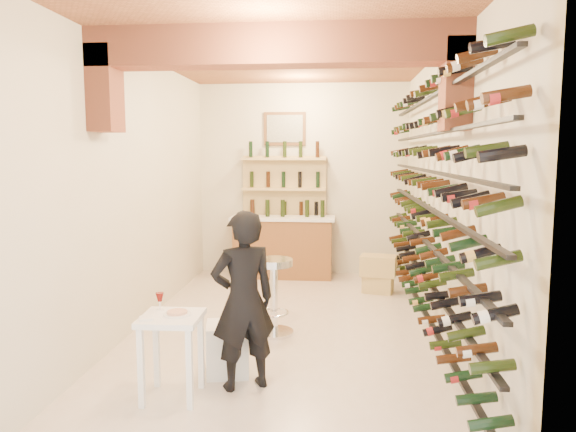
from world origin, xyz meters
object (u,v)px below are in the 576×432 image
object	(u,v)px
wine_rack	(423,198)
crate_lower	(378,284)
tasting_table	(171,330)
chrome_barstool	(274,291)
white_stool	(228,349)
person	(243,300)
back_counter	(283,245)

from	to	relation	value
wine_rack	crate_lower	size ratio (longest dim) A/B	13.38
tasting_table	wine_rack	bearing A→B (deg)	36.70
tasting_table	chrome_barstool	bearing A→B (deg)	66.81
tasting_table	white_stool	distance (m)	0.72
white_stool	person	world-z (taller)	person
wine_rack	white_stool	distance (m)	2.68
back_counter	tasting_table	world-z (taller)	back_counter
white_stool	crate_lower	bearing A→B (deg)	62.08
back_counter	tasting_table	distance (m)	4.48
wine_rack	chrome_barstool	bearing A→B (deg)	-174.59
white_stool	wine_rack	bearing A→B (deg)	33.32
back_counter	crate_lower	bearing A→B (deg)	-30.37
tasting_table	chrome_barstool	world-z (taller)	chrome_barstool
wine_rack	crate_lower	xyz separation A→B (m)	(-0.33, 1.77, -1.42)
wine_rack	crate_lower	distance (m)	2.29
tasting_table	crate_lower	distance (m)	4.11
back_counter	crate_lower	world-z (taller)	back_counter
person	chrome_barstool	world-z (taller)	person
white_stool	chrome_barstool	bearing A→B (deg)	74.99
white_stool	crate_lower	size ratio (longest dim) A/B	1.12
person	chrome_barstool	bearing A→B (deg)	-121.53
back_counter	chrome_barstool	bearing A→B (deg)	-86.29
white_stool	chrome_barstool	distance (m)	1.20
person	chrome_barstool	size ratio (longest dim) A/B	1.81
tasting_table	person	bearing A→B (deg)	22.11
back_counter	white_stool	xyz separation A→B (m)	(-0.12, -3.93, -0.29)
chrome_barstool	crate_lower	bearing A→B (deg)	55.67
tasting_table	crate_lower	bearing A→B (deg)	59.77
crate_lower	wine_rack	bearing A→B (deg)	-79.33
tasting_table	person	world-z (taller)	person
chrome_barstool	crate_lower	distance (m)	2.36
white_stool	person	xyz separation A→B (m)	(0.20, -0.28, 0.55)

